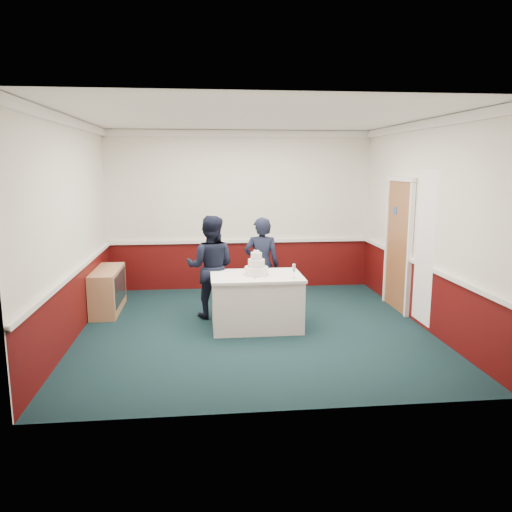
{
  "coord_description": "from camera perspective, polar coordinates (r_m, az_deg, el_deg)",
  "views": [
    {
      "loc": [
        -0.72,
        -6.96,
        2.37
      ],
      "look_at": [
        0.02,
        -0.1,
        1.1
      ],
      "focal_mm": 35.0,
      "sensor_mm": 36.0,
      "label": 1
    }
  ],
  "objects": [
    {
      "name": "wedding_cake",
      "position": [
        7.22,
        0.04,
        -1.31
      ],
      "size": [
        0.35,
        0.35,
        0.36
      ],
      "color": "white",
      "rests_on": "cake_table"
    },
    {
      "name": "cake_table",
      "position": [
        7.34,
        0.04,
        -5.13
      ],
      "size": [
        1.32,
        0.92,
        0.79
      ],
      "color": "white",
      "rests_on": "ground"
    },
    {
      "name": "person_man",
      "position": [
        7.77,
        -5.21,
        -1.26
      ],
      "size": [
        0.87,
        0.73,
        1.6
      ],
      "primitive_type": "imported",
      "rotation": [
        0.0,
        0.0,
        2.97
      ],
      "color": "black",
      "rests_on": "ground"
    },
    {
      "name": "cake_knife",
      "position": [
        7.05,
        -0.03,
        -2.51
      ],
      "size": [
        0.09,
        0.21,
        0.0
      ],
      "primitive_type": "cube",
      "rotation": [
        0.0,
        0.0,
        -0.35
      ],
      "color": "silver",
      "rests_on": "cake_table"
    },
    {
      "name": "room_shell",
      "position": [
        7.62,
        -0.12,
        7.39
      ],
      "size": [
        5.0,
        5.0,
        3.0
      ],
      "color": "silver",
      "rests_on": "ground"
    },
    {
      "name": "champagne_flute",
      "position": [
        7.01,
        4.35,
        -1.46
      ],
      "size": [
        0.05,
        0.05,
        0.21
      ],
      "color": "silver",
      "rests_on": "cake_table"
    },
    {
      "name": "ground",
      "position": [
        7.39,
        -0.23,
        -8.29
      ],
      "size": [
        5.0,
        5.0,
        0.0
      ],
      "primitive_type": "plane",
      "color": "#132B2E",
      "rests_on": "ground"
    },
    {
      "name": "sideboard",
      "position": [
        8.49,
        -16.56,
        -3.78
      ],
      "size": [
        0.41,
        1.2,
        0.7
      ],
      "color": "tan",
      "rests_on": "ground"
    },
    {
      "name": "person_woman",
      "position": [
        8.0,
        0.65,
        -1.06
      ],
      "size": [
        0.61,
        0.45,
        1.55
      ],
      "primitive_type": "imported",
      "rotation": [
        0.0,
        0.0,
        3.0
      ],
      "color": "black",
      "rests_on": "ground"
    }
  ]
}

